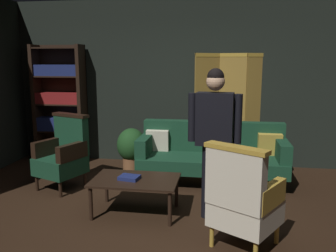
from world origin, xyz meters
TOP-DOWN VIEW (x-y plane):
  - ground_plane at (0.00, 0.00)m, footprint 10.00×10.00m
  - back_wall at (0.00, 2.45)m, footprint 7.20×0.10m
  - folding_screen at (1.26, 2.40)m, footprint 2.10×0.54m
  - bookshelf at (-2.15, 2.19)m, footprint 0.90×0.32m
  - velvet_couch at (0.55, 1.45)m, footprint 2.12×0.78m
  - coffee_table at (-0.29, 0.21)m, footprint 1.00×0.64m
  - armchair_gilt_accent at (0.91, -0.40)m, footprint 0.79×0.79m
  - armchair_wing_left at (-1.50, 0.89)m, footprint 0.75×0.75m
  - standing_figure at (0.61, 0.23)m, footprint 0.59×0.25m
  - potted_plant at (-0.71, 1.60)m, footprint 0.45×0.45m
  - book_navy_cloth at (-0.36, 0.19)m, footprint 0.25×0.21m

SIDE VIEW (x-z plane):
  - ground_plane at x=0.00m, z-range 0.00..0.00m
  - coffee_table at x=-0.29m, z-range 0.16..0.58m
  - potted_plant at x=-0.71m, z-range 0.05..0.80m
  - book_navy_cloth at x=-0.36m, z-range 0.42..0.46m
  - velvet_couch at x=0.55m, z-range 0.01..0.89m
  - armchair_gilt_accent at x=0.91m, z-range -0.03..1.01m
  - armchair_wing_left at x=-1.50m, z-range -0.03..1.01m
  - folding_screen at x=1.26m, z-range 0.04..1.94m
  - standing_figure at x=0.61m, z-range 0.17..1.88m
  - bookshelf at x=-2.15m, z-range 0.03..2.08m
  - back_wall at x=0.00m, z-range 0.00..2.80m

